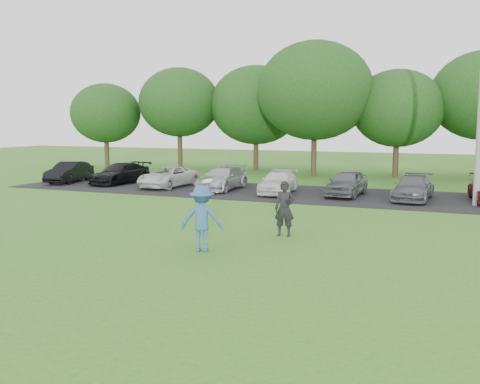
# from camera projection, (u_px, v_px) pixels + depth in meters

# --- Properties ---
(ground) EXTENTS (100.00, 100.00, 0.00)m
(ground) POSITION_uv_depth(u_px,v_px,m) (192.00, 257.00, 14.15)
(ground) COLOR #336A1E
(ground) RESTS_ON ground
(parking_lot) EXTENTS (32.00, 6.50, 0.03)m
(parking_lot) POSITION_uv_depth(u_px,v_px,m) (311.00, 194.00, 26.14)
(parking_lot) COLOR black
(parking_lot) RESTS_ON ground
(frisbee_player) EXTENTS (1.32, 0.98, 2.04)m
(frisbee_player) POSITION_uv_depth(u_px,v_px,m) (202.00, 218.00, 14.68)
(frisbee_player) COLOR #335D90
(frisbee_player) RESTS_ON ground
(camera_bystander) EXTENTS (0.67, 0.48, 1.73)m
(camera_bystander) POSITION_uv_depth(u_px,v_px,m) (285.00, 209.00, 16.61)
(camera_bystander) COLOR black
(camera_bystander) RESTS_ON ground
(parked_cars) EXTENTS (30.78, 5.02, 1.24)m
(parked_cars) POSITION_uv_depth(u_px,v_px,m) (330.00, 183.00, 25.66)
(parked_cars) COLOR black
(parked_cars) RESTS_ON parking_lot
(tree_row) EXTENTS (42.39, 9.85, 8.64)m
(tree_row) POSITION_uv_depth(u_px,v_px,m) (373.00, 100.00, 33.94)
(tree_row) COLOR #38281C
(tree_row) RESTS_ON ground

